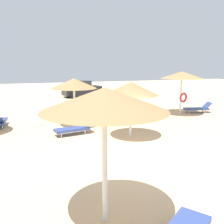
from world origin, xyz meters
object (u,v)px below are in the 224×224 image
parasol_4 (131,89)px  lounger_2 (74,128)px  parked_car (82,89)px  lounger_1 (198,108)px  parasol_0 (104,100)px  parasol_2 (74,84)px  parasol_1 (182,76)px  bench_0 (126,100)px

parasol_4 → lounger_2: (-2.38, 1.38, -1.98)m
parasol_4 → parked_car: (1.22, 15.51, -1.48)m
lounger_1 → lounger_2: (-9.41, -2.59, 0.00)m
parasol_0 → parasol_2: (1.11, 8.80, -0.32)m
lounger_1 → parked_car: 12.93m
parasol_0 → parked_car: 21.69m
parasol_4 → parked_car: 15.63m
parasol_1 → parked_car: (-4.26, 11.61, -1.83)m
lounger_1 → parasol_0: bearing=-136.5°
parasol_2 → bench_0: 8.78m
parasol_0 → parasol_2: parasol_0 is taller
parasol_1 → parasol_2: (-7.48, -0.76, -0.29)m
bench_0 → parked_car: (-2.58, 6.11, 0.48)m
parasol_1 → parasol_4: 6.73m
bench_0 → parked_car: 6.65m
parasol_2 → bench_0: bearing=47.2°
parasol_0 → parasol_2: 8.87m
parasol_0 → lounger_2: parasol_0 is taller
parasol_4 → parked_car: parasol_4 is taller
parasol_0 → parasol_1: size_ratio=1.00×
parasol_1 → bench_0: bearing=107.0°
parasol_4 → bench_0: (3.80, 9.40, -1.95)m
parasol_1 → parasol_2: size_ratio=1.11×
parasol_2 → parasol_4: size_ratio=1.02×
parasol_0 → lounger_2: bearing=84.1°
parasol_0 → bench_0: parasol_0 is taller
parasol_0 → parasol_2: bearing=82.8°
parasol_0 → parasol_2: size_ratio=1.11×
lounger_2 → lounger_1: bearing=15.4°
parked_car → parasol_0: bearing=-101.6°
parasol_0 → parasol_4: bearing=61.2°
parasol_4 → lounger_2: parasol_4 is taller
parasol_1 → parasol_2: parasol_1 is taller
parasol_1 → lounger_1: bearing=2.7°
parasol_0 → parked_car: (4.33, 21.17, -1.86)m
lounger_2 → bench_0: (6.18, 8.02, 0.02)m
parasol_4 → lounger_2: size_ratio=1.34×
parasol_1 → parked_car: 12.50m
parasol_4 → lounger_1: parasol_4 is taller
parasol_4 → lounger_1: (7.03, 3.97, -1.98)m
parasol_4 → lounger_1: bearing=29.5°
parasol_4 → lounger_2: 3.39m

